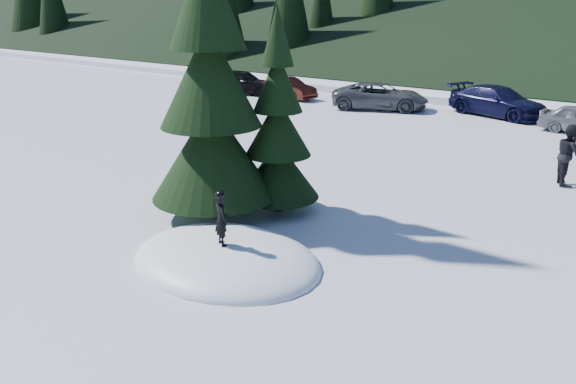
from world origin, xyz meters
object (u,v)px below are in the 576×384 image
Objects in this scene: child_skier at (221,220)px; car_2 at (380,96)px; spruce_tall at (210,90)px; car_3 at (498,101)px; adult_0 at (569,155)px; car_0 at (242,82)px; spruce_short at (278,134)px; car_1 at (288,88)px.

child_skier is 20.27m from car_2.
spruce_tall is at bearing -17.03° from child_skier.
adult_0 is at bearing -134.53° from car_3.
car_0 reaches higher than car_2.
spruce_tall reaches higher than car_2.
spruce_short is at bearing 116.42° from adult_0.
car_1 is 11.98m from car_3.
spruce_short is 1.05× the size of car_3.
child_skier is 0.30× the size of car_1.
car_0 is at bearing 43.00° from adult_0.
car_0 is 0.88× the size of car_2.
car_1 is at bearing 128.14° from spruce_short.
spruce_tall reaches higher than car_1.
car_3 is (0.70, 18.96, -2.58)m from spruce_tall.
adult_0 is at bearing 53.85° from spruce_tall.
child_skier is 0.25× the size of car_0.
car_2 is at bearing -81.83° from car_1.
car_0 is (-15.51, 14.93, -1.34)m from spruce_short.
car_0 is at bearing 136.09° from spruce_short.
spruce_tall reaches higher than spruce_short.
car_0 reaches higher than car_3.
car_2 is at bearing 110.78° from spruce_short.
car_3 is (15.20, 2.63, -0.01)m from car_0.
car_1 is 0.73× the size of car_3.
spruce_short is 3.75m from child_skier.
car_3 is (11.78, 2.17, 0.13)m from car_1.
spruce_tall is at bearing 116.54° from adult_0.
car_1 is 0.73× the size of car_2.
adult_0 is (6.45, 8.83, -2.37)m from spruce_tall.
adult_0 is 0.37× the size of car_3.
adult_0 reaches higher than car_1.
adult_0 is at bearing 53.74° from spruce_short.
car_1 is at bearing -30.70° from child_skier.
car_1 is at bearing 116.33° from car_3.
spruce_tall is 3.77m from child_skier.
adult_0 is 19.26m from car_1.
spruce_tall is 4.55× the size of adult_0.
car_1 is (-17.53, 7.96, -0.33)m from adult_0.
spruce_short is at bearing 54.46° from spruce_tall.
child_skier is 11.57m from adult_0.
spruce_short is 21.56m from car_0.
car_1 is (3.42, 0.46, -0.14)m from car_0.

